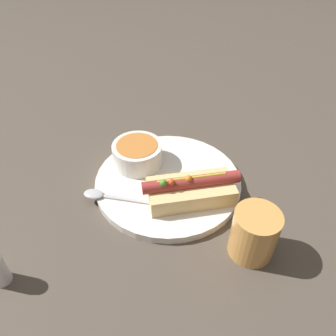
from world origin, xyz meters
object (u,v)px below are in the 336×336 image
at_px(soup_bowl, 137,153).
at_px(spoon, 107,196).
at_px(hot_dog, 191,189).
at_px(drinking_glass, 254,234).

relative_size(soup_bowl, spoon, 0.75).
relative_size(hot_dog, spoon, 1.27).
bearing_deg(hot_dog, soup_bowl, 125.46).
bearing_deg(soup_bowl, hot_dog, -77.98).
xyz_separation_m(hot_dog, soup_bowl, (-0.03, 0.14, 0.00)).
height_order(hot_dog, soup_bowl, hot_dog).
distance_m(hot_dog, soup_bowl, 0.15).
xyz_separation_m(soup_bowl, drinking_glass, (0.05, -0.29, 0.00)).
height_order(spoon, drinking_glass, drinking_glass).
distance_m(hot_dog, drinking_glass, 0.14).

